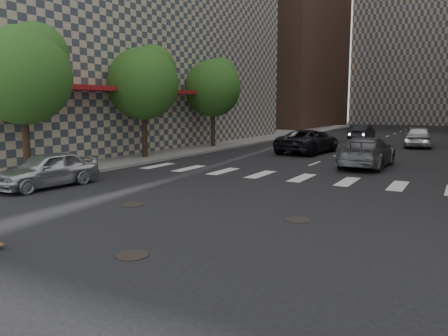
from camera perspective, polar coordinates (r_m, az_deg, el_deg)
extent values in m
plane|color=black|center=(12.27, -8.47, -6.95)|extent=(160.00, 160.00, 0.00)
cube|color=gray|center=(36.69, -7.39, 3.23)|extent=(13.00, 80.00, 0.15)
cube|color=black|center=(26.79, -14.56, 5.37)|extent=(0.30, 14.00, 4.00)
cube|color=maroon|center=(26.23, -13.44, 9.94)|extent=(1.60, 14.00, 0.25)
cylinder|color=#382619|center=(20.90, -24.42, 2.95)|extent=(0.32, 0.32, 2.80)
sphere|color=#28501A|center=(20.88, -24.89, 10.90)|extent=(4.20, 4.20, 4.20)
sphere|color=#28501A|center=(21.15, -23.37, 13.39)|extent=(2.80, 2.80, 2.80)
cylinder|color=#382619|center=(26.43, -10.34, 4.48)|extent=(0.32, 0.32, 2.80)
sphere|color=#28501A|center=(26.41, -10.51, 10.77)|extent=(4.20, 4.20, 4.20)
sphere|color=#28501A|center=(26.81, -9.38, 12.69)|extent=(2.80, 2.80, 2.80)
cylinder|color=#382619|center=(32.99, -1.45, 5.31)|extent=(0.32, 0.32, 2.80)
sphere|color=#28501A|center=(32.97, -1.47, 10.35)|extent=(4.20, 4.20, 4.20)
sphere|color=#28501A|center=(33.44, -0.64, 11.87)|extent=(2.80, 2.80, 2.80)
cylinder|color=black|center=(9.70, -11.91, -11.10)|extent=(0.70, 0.70, 0.02)
cylinder|color=black|center=(14.41, -11.88, -4.73)|extent=(0.70, 0.70, 0.02)
cylinder|color=black|center=(12.45, 9.60, -6.72)|extent=(0.70, 0.70, 0.02)
imported|color=#B5B7BC|center=(18.41, -22.12, -0.18)|extent=(2.01, 4.25, 1.41)
imported|color=black|center=(30.89, 11.61, 3.42)|extent=(1.77, 4.47, 1.45)
imported|color=#54565B|center=(23.91, 18.13, 2.01)|extent=(2.29, 5.48, 1.58)
imported|color=black|center=(29.98, 10.91, 3.44)|extent=(3.17, 5.93, 1.59)
imported|color=#A3A7AA|center=(36.79, 24.09, 3.78)|extent=(2.25, 4.97, 1.66)
imported|color=black|center=(42.30, 17.55, 4.47)|extent=(1.61, 4.55, 1.50)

